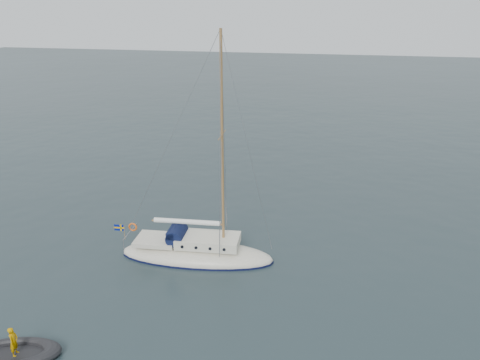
# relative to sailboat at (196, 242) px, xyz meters

# --- Properties ---
(ground) EXTENTS (300.00, 300.00, 0.00)m
(ground) POSITION_rel_sailboat_xyz_m (3.97, 2.40, -1.04)
(ground) COLOR black
(ground) RESTS_ON ground
(sailboat) EXTENTS (9.67, 2.90, 13.77)m
(sailboat) POSITION_rel_sailboat_xyz_m (0.00, 0.00, 0.00)
(sailboat) COLOR silver
(sailboat) RESTS_ON ground
(dinghy) EXTENTS (2.88, 1.30, 0.41)m
(dinghy) POSITION_rel_sailboat_xyz_m (-0.52, 1.51, -0.86)
(dinghy) COLOR #515256
(dinghy) RESTS_ON ground
(rib) EXTENTS (4.20, 1.91, 1.55)m
(rib) POSITION_rel_sailboat_xyz_m (-4.57, -10.31, -0.79)
(rib) COLOR black
(rib) RESTS_ON ground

